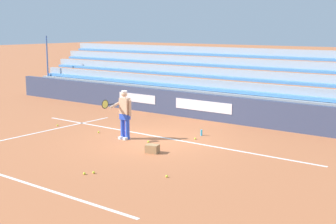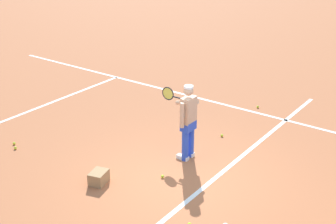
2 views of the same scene
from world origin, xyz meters
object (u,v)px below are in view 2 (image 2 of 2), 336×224
(ball_box_cardboard, at_px, (99,177))
(tennis_ball_toward_net, at_px, (222,135))
(tennis_ball_by_box, at_px, (189,224))
(tennis_ball_on_baseline, at_px, (15,148))
(tennis_ball_far_left, at_px, (14,143))
(tennis_ball_stray_back, at_px, (258,107))
(tennis_ball_midcourt, at_px, (163,176))
(tennis_player, at_px, (187,121))

(ball_box_cardboard, relative_size, tennis_ball_toward_net, 6.06)
(ball_box_cardboard, bearing_deg, tennis_ball_by_box, -92.56)
(ball_box_cardboard, relative_size, tennis_ball_on_baseline, 6.06)
(tennis_ball_far_left, bearing_deg, tennis_ball_toward_net, -48.95)
(tennis_ball_stray_back, xyz_separation_m, tennis_ball_far_left, (-5.48, 3.65, 0.00))
(ball_box_cardboard, xyz_separation_m, tennis_ball_toward_net, (3.34, -0.94, -0.10))
(tennis_ball_on_baseline, bearing_deg, tennis_ball_midcourt, -74.29)
(tennis_player, height_order, ball_box_cardboard, tennis_player)
(tennis_ball_stray_back, relative_size, tennis_ball_far_left, 1.00)
(tennis_ball_toward_net, distance_m, tennis_ball_on_baseline, 4.92)
(tennis_ball_stray_back, relative_size, tennis_ball_on_baseline, 1.00)
(tennis_ball_by_box, bearing_deg, tennis_ball_midcourt, 52.82)
(tennis_ball_by_box, relative_size, tennis_ball_midcourt, 1.00)
(tennis_player, xyz_separation_m, tennis_ball_toward_net, (1.40, -0.10, -0.86))
(tennis_ball_stray_back, xyz_separation_m, tennis_ball_by_box, (-5.64, -1.44, 0.00))
(tennis_ball_on_baseline, distance_m, tennis_ball_midcourt, 3.67)
(tennis_ball_stray_back, distance_m, tennis_ball_midcourt, 4.62)
(tennis_ball_on_baseline, relative_size, tennis_ball_midcourt, 1.00)
(tennis_player, distance_m, tennis_ball_far_left, 4.21)
(tennis_ball_on_baseline, bearing_deg, tennis_ball_far_left, 58.65)
(tennis_ball_stray_back, xyz_separation_m, tennis_ball_midcourt, (-4.62, -0.09, 0.00))
(tennis_player, distance_m, tennis_ball_by_box, 2.64)
(tennis_player, xyz_separation_m, tennis_ball_by_box, (-2.04, -1.43, -0.86))
(tennis_ball_far_left, distance_m, tennis_ball_midcourt, 3.84)
(tennis_ball_on_baseline, bearing_deg, tennis_player, -59.73)
(tennis_player, height_order, tennis_ball_midcourt, tennis_player)
(ball_box_cardboard, height_order, tennis_ball_midcourt, ball_box_cardboard)
(tennis_player, xyz_separation_m, tennis_ball_stray_back, (3.60, 0.01, -0.86))
(tennis_player, height_order, tennis_ball_toward_net, tennis_player)
(tennis_player, relative_size, tennis_ball_on_baseline, 25.98)
(tennis_ball_midcourt, bearing_deg, tennis_ball_stray_back, 1.15)
(tennis_ball_toward_net, relative_size, tennis_ball_by_box, 1.00)
(tennis_ball_by_box, xyz_separation_m, tennis_ball_midcourt, (1.02, 1.35, 0.00))
(tennis_ball_stray_back, bearing_deg, ball_box_cardboard, 171.48)
(tennis_player, height_order, tennis_ball_stray_back, tennis_player)
(tennis_ball_toward_net, height_order, tennis_ball_midcourt, same)
(tennis_ball_far_left, bearing_deg, tennis_ball_stray_back, -33.70)
(tennis_ball_on_baseline, bearing_deg, tennis_ball_by_box, -90.38)
(tennis_player, height_order, tennis_ball_on_baseline, tennis_player)
(tennis_player, xyz_separation_m, tennis_ball_midcourt, (-1.02, -0.08, -0.86))
(tennis_ball_far_left, bearing_deg, tennis_ball_by_box, -91.85)
(ball_box_cardboard, bearing_deg, tennis_ball_far_left, 88.73)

